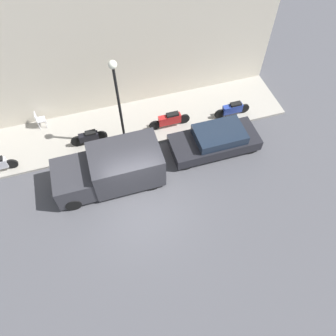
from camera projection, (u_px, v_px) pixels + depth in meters
The scene contains 10 objects.
ground_plane at pixel (140, 204), 14.35m from camera, with size 60.00×60.00×0.00m, color #47474C.
sidewalk at pixel (119, 127), 16.87m from camera, with size 3.11×17.42×0.13m.
building_facade at pixel (101, 47), 14.89m from camera, with size 0.30×17.42×7.29m.
parked_car at pixel (216, 140), 15.69m from camera, with size 1.79×4.24×1.18m.
delivery_van at pixel (110, 169), 14.27m from camera, with size 2.06×4.69×1.85m.
motorcycle_red at pixel (170, 120), 16.45m from camera, with size 0.30×2.13×0.85m.
motorcycle_blue at pixel (233, 109), 16.92m from camera, with size 0.30×1.93×0.81m.
motorcycle_black at pixel (89, 137), 15.83m from camera, with size 0.30×1.77×0.77m.
streetlamp at pixel (117, 93), 13.57m from camera, with size 0.35×0.35×4.80m.
cafe_chair at pixel (39, 119), 16.39m from camera, with size 0.40×0.40×0.90m.
Camera 1 is at (-7.05, 0.85, 12.63)m, focal length 35.00 mm.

